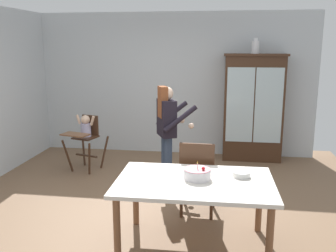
# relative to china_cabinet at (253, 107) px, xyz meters

# --- Properties ---
(ground_plane) EXTENTS (6.24, 6.24, 0.00)m
(ground_plane) POSITION_rel_china_cabinet_xyz_m (-1.49, -2.37, -0.98)
(ground_plane) COLOR brown
(wall_back) EXTENTS (5.32, 0.06, 2.70)m
(wall_back) POSITION_rel_china_cabinet_xyz_m (-1.49, 0.26, 0.37)
(wall_back) COLOR silver
(wall_back) RESTS_ON ground_plane
(china_cabinet) EXTENTS (1.11, 0.48, 1.94)m
(china_cabinet) POSITION_rel_china_cabinet_xyz_m (0.00, 0.00, 0.00)
(china_cabinet) COLOR #422819
(china_cabinet) RESTS_ON ground_plane
(ceramic_vase) EXTENTS (0.13, 0.13, 0.27)m
(ceramic_vase) POSITION_rel_china_cabinet_xyz_m (-0.01, 0.00, 1.08)
(ceramic_vase) COLOR white
(ceramic_vase) RESTS_ON china_cabinet
(high_chair_with_toddler) EXTENTS (0.71, 0.79, 0.95)m
(high_chair_with_toddler) POSITION_rel_china_cabinet_xyz_m (-2.82, -1.03, -0.32)
(high_chair_with_toddler) COLOR #422819
(high_chair_with_toddler) RESTS_ON ground_plane
(adult_person) EXTENTS (0.64, 0.63, 1.53)m
(adult_person) POSITION_rel_china_cabinet_xyz_m (-1.33, -1.72, -0.01)
(adult_person) COLOR #33425B
(adult_person) RESTS_ON ground_plane
(dining_table) EXTENTS (1.62, 1.06, 0.74)m
(dining_table) POSITION_rel_china_cabinet_xyz_m (-0.82, -3.25, -0.32)
(dining_table) COLOR silver
(dining_table) RESTS_ON ground_plane
(birthday_cake) EXTENTS (0.28, 0.28, 0.19)m
(birthday_cake) POSITION_rel_china_cabinet_xyz_m (-0.80, -3.20, -0.18)
(birthday_cake) COLOR white
(birthday_cake) RESTS_ON dining_table
(serving_bowl) EXTENTS (0.18, 0.18, 0.05)m
(serving_bowl) POSITION_rel_china_cabinet_xyz_m (-0.34, -3.07, -0.21)
(serving_bowl) COLOR silver
(serving_bowl) RESTS_ON dining_table
(dining_chair_far_side) EXTENTS (0.46, 0.46, 0.96)m
(dining_chair_far_side) POSITION_rel_china_cabinet_xyz_m (-0.84, -2.52, -0.42)
(dining_chair_far_side) COLOR #422819
(dining_chair_far_side) RESTS_ON ground_plane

